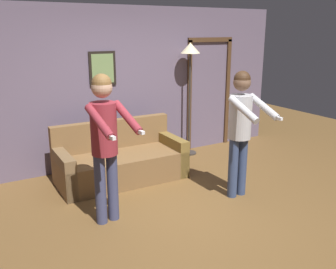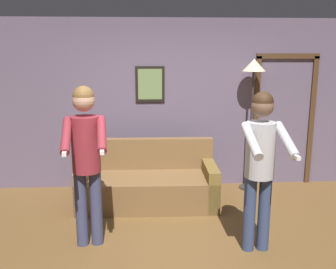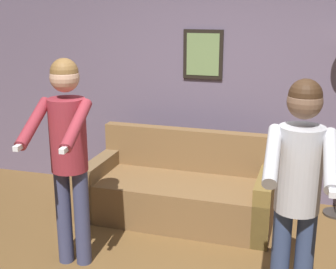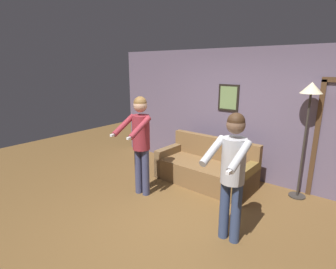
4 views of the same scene
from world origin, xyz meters
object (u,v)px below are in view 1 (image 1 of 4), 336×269
couch (120,162)px  torchiere_lamp (190,62)px  person_standing_left (105,135)px  person_standing_right (241,123)px

couch → torchiere_lamp: (1.58, 0.50, 1.41)m
torchiere_lamp → person_standing_left: size_ratio=1.14×
couch → person_standing_right: size_ratio=1.12×
couch → torchiere_lamp: 2.18m
person_standing_left → torchiere_lamp: bearing=36.3°
torchiere_lamp → person_standing_right: size_ratio=1.17×
couch → person_standing_left: (-0.65, -1.14, 0.80)m
couch → person_standing_left: bearing=-119.8°
person_standing_right → person_standing_left: bearing=173.0°
torchiere_lamp → person_standing_left: torchiere_lamp is taller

